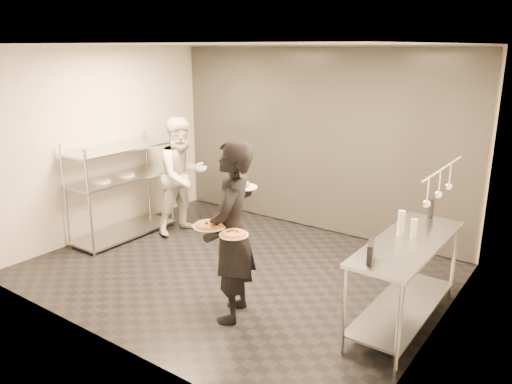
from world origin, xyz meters
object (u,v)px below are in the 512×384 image
Objects in this scene: waiter at (232,232)px; salad_plate at (244,185)px; bottle_green at (401,223)px; pizza_plate_near at (210,225)px; pos_monitor at (370,251)px; prep_counter at (406,268)px; pass_rack at (121,187)px; bottle_dark at (431,209)px; bottle_clear at (414,229)px; pizza_plate_far at (234,234)px; chef at (183,176)px.

salad_plate is at bearing 171.43° from waiter.
salad_plate reaches higher than bottle_green.
bottle_green is (1.53, 1.19, -0.01)m from pizza_plate_near.
salad_plate is 1.53m from pos_monitor.
bottle_green reaches higher than prep_counter.
pizza_plate_near is at bearing -94.87° from salad_plate.
bottle_dark is at bearing 10.58° from pass_rack.
pass_rack is 4.38m from bottle_dark.
waiter reaches higher than bottle_clear.
pizza_plate_far is (2.98, -1.09, 0.26)m from pass_rack.
bottle_green is (3.58, -0.56, 0.16)m from chef.
pizza_plate_near is 1.94m from bottle_green.
pizza_plate_far is at bearing 1.65° from pizza_plate_near.
waiter is 8.34× the size of bottle_dark.
bottle_dark is at bearing 67.71° from pos_monitor.
pizza_plate_near is at bearing -22.26° from pass_rack.
chef is 7.78× the size of bottle_dark.
pass_rack reaches higher than pizza_plate_near.
pos_monitor is at bearing 19.15° from pizza_plate_far.
pos_monitor is at bearing 76.39° from waiter.
chef is at bearing 46.18° from pass_rack.
prep_counter is at bearing 33.81° from pizza_plate_near.
salad_plate is at bearing -12.09° from pass_rack.
pos_monitor is (1.23, 0.43, -0.02)m from pizza_plate_far.
prep_counter is 7.44× the size of pos_monitor.
pizza_plate_near is (2.05, -1.76, 0.17)m from chef.
pos_monitor reaches higher than pizza_plate_far.
waiter reaches higher than pizza_plate_far.
chef is (0.63, 0.66, 0.12)m from pass_rack.
pizza_plate_far is 0.66m from salad_plate.
chef is at bearing 139.42° from pizza_plate_near.
waiter is 2.26m from bottle_dark.
pass_rack is 5.59× the size of salad_plate.
pass_rack is 4.22m from bottle_green.
prep_counter is at bearing 0.03° from pass_rack.
waiter is at bearing 56.10° from pizza_plate_near.
prep_counter is 1.86m from salad_plate.
bottle_green is at bearing -96.75° from bottle_dark.
prep_counter is 5.28× the size of pizza_plate_near.
pass_rack is 7.71× the size of bottle_clear.
pizza_plate_near is at bearing -120.24° from chef.
bottle_green is (0.00, 0.76, 0.04)m from pos_monitor.
pass_rack is 6.07× the size of bottle_green.
waiter is at bearing -130.93° from bottle_dark.
salad_plate reaches higher than prep_counter.
pizza_plate_near is (-0.13, -0.19, 0.11)m from waiter.
pizza_plate_far is 1.18× the size of pos_monitor.
pos_monitor is 0.76m from bottle_clear.
chef is 5.21× the size of pizza_plate_near.
pizza_plate_near is 1.49× the size of bottle_dark.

